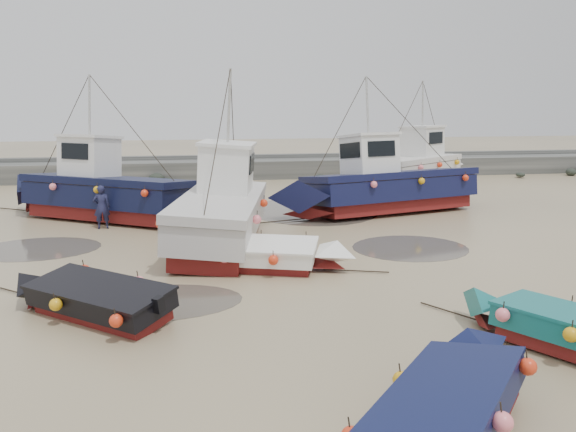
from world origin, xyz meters
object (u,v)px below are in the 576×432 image
Objects in this scene: cabin_boat_0 at (95,189)px; dinghy_5 at (267,251)px; person at (103,229)px; dinghy_4 at (91,293)px; cabin_boat_3 at (421,165)px; dinghy_1 at (460,396)px; dinghy_2 at (569,325)px; cabin_boat_2 at (380,185)px; cabin_boat_1 at (222,207)px.

dinghy_5 is at bearing -112.39° from cabin_boat_0.
person is (-5.97, 6.51, -0.55)m from dinghy_5.
dinghy_4 is 2.87× the size of person.
cabin_boat_3 is 19.05m from person.
cabin_boat_3 is (11.02, 15.00, 0.82)m from dinghy_5.
dinghy_1 is 0.52× the size of cabin_boat_0.
person is at bearing -98.55° from cabin_boat_3.
dinghy_5 is at bearing 124.23° from person.
dinghy_2 is at bearing 122.62° from person.
cabin_boat_2 is (10.90, 11.05, 0.76)m from dinghy_4.
person is (-7.97, 15.58, -0.55)m from dinghy_1.
cabin_boat_0 and cabin_boat_1 have the same top height.
dinghy_2 is 14.70m from cabin_boat_2.
cabin_boat_1 is at bearing 139.13° from person.
dinghy_5 is at bearing 95.58° from dinghy_2.
cabin_boat_3 is at bearing 161.12° from dinghy_5.
cabin_boat_0 is at bearing 47.93° from dinghy_4.
dinghy_2 is 8.71m from dinghy_5.
dinghy_4 and dinghy_5 have the same top height.
cabin_boat_0 is 5.49× the size of person.
cabin_boat_1 reaches higher than dinghy_4.
person is at bearing 81.04° from cabin_boat_2.
dinghy_1 is 0.45× the size of cabin_boat_2.
dinghy_2 is at bearing 56.69° from dinghy_5.
dinghy_4 is 15.54m from cabin_boat_2.
cabin_boat_2 is (0.69, 14.67, 0.75)m from dinghy_2.
cabin_boat_0 is at bearing 94.46° from dinghy_2.
cabin_boat_1 and cabin_boat_2 have the same top height.
dinghy_2 is 12.30m from cabin_boat_1.
cabin_boat_2 is 1.34× the size of cabin_boat_3.
dinghy_1 is 17.52m from cabin_boat_2.
cabin_boat_0 reaches higher than dinghy_2.
cabin_boat_3 reaches higher than person.
cabin_boat_3 is at bearing 54.02° from cabin_boat_1.
dinghy_2 is at bearing -111.49° from cabin_boat_0.
cabin_boat_1 is 8.67m from cabin_boat_2.
cabin_boat_1 is 1.29× the size of cabin_boat_3.
cabin_boat_2 reaches higher than dinghy_2.
dinghy_1 is 0.99× the size of dinghy_4.
dinghy_4 is 0.52× the size of cabin_boat_0.
cabin_boat_3 is at bearing 42.10° from dinghy_2.
cabin_boat_1 reaches higher than person.
dinghy_2 and dinghy_5 have the same top height.
dinghy_5 is at bearing -59.44° from cabin_boat_1.
person is (-1.28, 9.64, -0.55)m from dinghy_4.
dinghy_1 is 8.94m from dinghy_4.
cabin_boat_1 is at bearing 105.13° from cabin_boat_2.
dinghy_2 is (3.52, 2.32, 0.00)m from dinghy_1.
dinghy_1 and dinghy_5 have the same top height.
cabin_boat_3 is at bearing -39.80° from cabin_boat_0.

